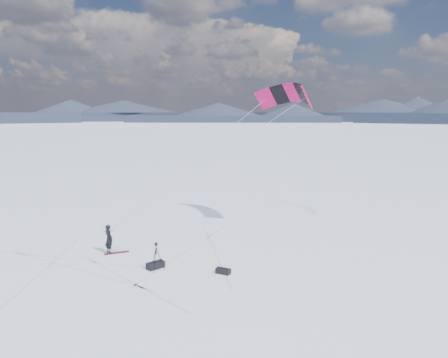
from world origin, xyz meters
name	(u,v)px	position (x,y,z in m)	size (l,w,h in m)	color
ground	(130,269)	(0.00, 0.00, 0.00)	(1800.00, 1800.00, 0.00)	white
horizon_hills	(128,201)	(0.00, 0.00, 3.45)	(704.84, 706.81, 8.56)	black
snow_tracks	(118,273)	(-0.65, -0.35, 0.00)	(14.76, 10.25, 0.01)	#AEB8D9
snowkiter	(109,253)	(-0.73, 2.84, 0.00)	(0.59, 0.39, 1.61)	black
snowboard	(117,253)	(-0.36, 2.69, 0.02)	(1.35, 0.25, 0.04)	maroon
tripod	(156,253)	(1.19, -0.71, 0.92)	(0.63, 0.71, 1.42)	black
gear_bag_a	(155,265)	(1.20, -0.38, 0.17)	(0.97, 0.73, 0.39)	black
gear_bag_b	(223,271)	(4.13, -2.21, 0.14)	(0.72, 0.74, 0.32)	black
power_kite	(287,96)	(11.02, 4.61, 8.71)	(12.88, 5.47, 8.31)	#BD0A4E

